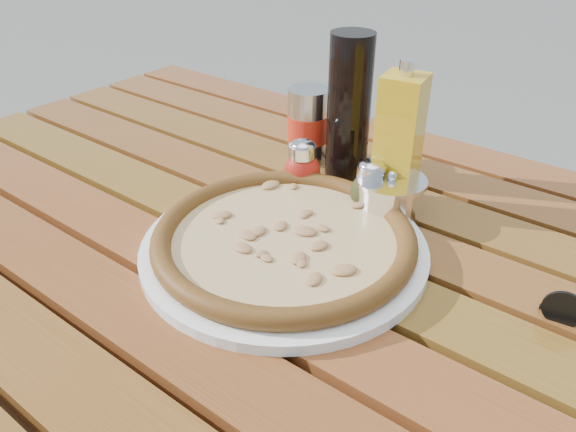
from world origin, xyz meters
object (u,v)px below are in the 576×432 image
Objects in this scene: table at (279,287)px; olive_oil_cruet at (399,142)px; dark_bottle at (349,107)px; parmesan_tin at (390,197)px; pizza at (284,238)px; oregano_shaker at (370,188)px; pepper_shaker at (302,166)px; plate at (284,248)px; soda_can at (308,125)px.

olive_oil_cruet is at bearing 69.30° from table.
olive_oil_cruet is at bearing -21.12° from dark_bottle.
parmesan_tin reaches higher than table.
pizza is 0.16m from oregano_shaker.
pepper_shaker is at bearing 114.61° from table.
dark_bottle is at bearing 75.95° from pepper_shaker.
olive_oil_cruet reaches higher than pepper_shaker.
table is 11.11× the size of parmesan_tin.
parmesan_tin is at bearing 69.09° from plate.
table is at bearing 144.81° from plate.
plate is 0.26m from dark_bottle.
soda_can is 0.22m from parmesan_tin.
olive_oil_cruet reaches higher than oregano_shaker.
pepper_shaker is 0.37× the size of dark_bottle.
olive_oil_cruet reaches higher than parmesan_tin.
pepper_shaker reaches higher than pizza.
table is 3.32× the size of pizza.
olive_oil_cruet is (0.05, 0.19, 0.09)m from plate.
olive_oil_cruet reaches higher than table.
dark_bottle is at bearing 147.53° from parmesan_tin.
olive_oil_cruet is at bearing 69.97° from oregano_shaker.
parmesan_tin reaches higher than pizza.
table is 3.89× the size of plate.
pepper_shaker is at bearing -178.14° from oregano_shaker.
soda_can reaches higher than parmesan_tin.
plate is at bearing -103.80° from olive_oil_cruet.
table is at bearing -62.31° from soda_can.
plate is 0.02m from pizza.
oregano_shaker is (0.11, 0.00, 0.00)m from pepper_shaker.
parmesan_tin is (0.03, 0.01, -0.01)m from oregano_shaker.
pepper_shaker is 1.00× the size of oregano_shaker.
parmesan_tin is at bearing 60.75° from table.
soda_can is at bearing 117.69° from table.
pepper_shaker and oregano_shaker have the same top height.
table is 0.26m from olive_oil_cruet.
plate is 3.00× the size of soda_can.
olive_oil_cruet is (0.02, 0.04, 0.06)m from oregano_shaker.
dark_bottle is at bearing 158.88° from olive_oil_cruet.
plate is 4.39× the size of pepper_shaker.
pizza is at bearing 135.00° from plate.
dark_bottle is at bearing 100.18° from table.
oregano_shaker is (0.03, 0.15, 0.02)m from pizza.
oregano_shaker reaches higher than table.
dark_bottle is at bearing 104.28° from plate.
table is 11.67× the size of soda_can.
plate is 0.17m from pepper_shaker.
pizza is 0.28m from soda_can.
pepper_shaker reaches higher than parmesan_tin.
olive_oil_cruet is (0.07, 0.18, 0.17)m from table.
parmesan_tin is (0.08, 0.14, 0.11)m from table.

